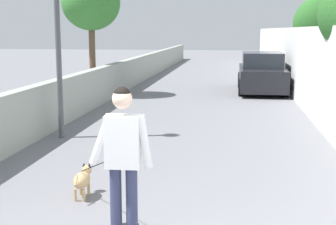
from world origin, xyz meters
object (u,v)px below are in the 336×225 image
Objects in this scene: tree_right_mid at (315,25)px; dog at (83,179)px; tree_left_far at (91,3)px; car_near at (262,73)px; person_skateboarder at (123,151)px.

dog is at bearing 160.74° from tree_right_mid.
tree_left_far reaches higher than dog.
tree_left_far is at bearing 107.88° from car_near.
person_skateboarder reaches higher than dog.
dog is (-10.54, -3.00, -3.07)m from tree_left_far.
car_near reaches higher than dog.
tree_left_far is 12.78m from person_skateboarder.
tree_left_far is at bearing 15.91° from dog.
dog is 12.95m from car_near.
dog is (1.41, 0.94, -0.81)m from person_skateboarder.
car_near is at bearing -9.23° from person_skateboarder.
person_skateboarder is at bearing -146.30° from dog.
tree_left_far is 2.56× the size of person_skateboarder.
tree_left_far is 11.38m from dog.
car_near is at bearing -14.36° from dog.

